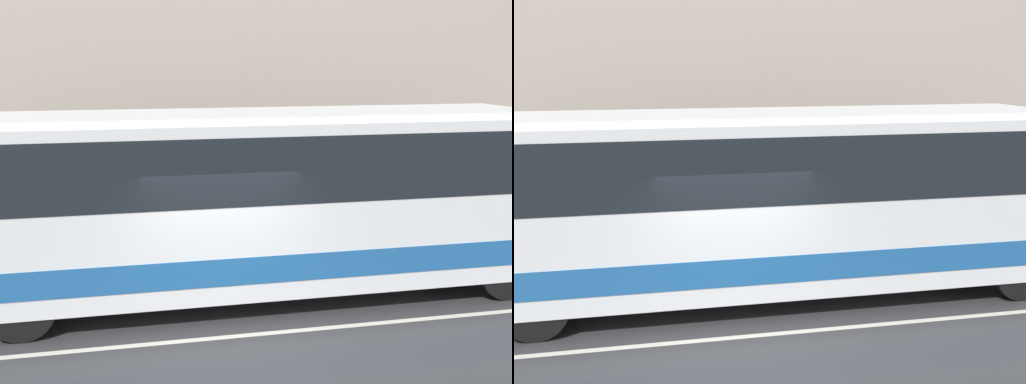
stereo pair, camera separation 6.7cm
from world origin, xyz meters
The scene contains 6 objects.
ground_plane centered at (0.00, 0.00, 0.00)m, with size 60.00×60.00×0.00m, color #38383A.
sidewalk centered at (0.00, 5.39, 0.07)m, with size 60.00×2.79×0.13m.
building_facade centered at (0.00, 6.93, 5.54)m, with size 60.00×0.35×11.49m.
lane_stripe centered at (0.00, 0.00, 0.00)m, with size 54.00×0.14×0.01m.
transit_bus centered at (0.65, 1.76, 1.89)m, with size 12.32×2.62×3.35m.
pedestrian_waiting centered at (0.22, 4.67, 0.91)m, with size 0.36×0.36×1.67m.
Camera 1 is at (-2.02, -10.26, 4.30)m, focal length 50.00 mm.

